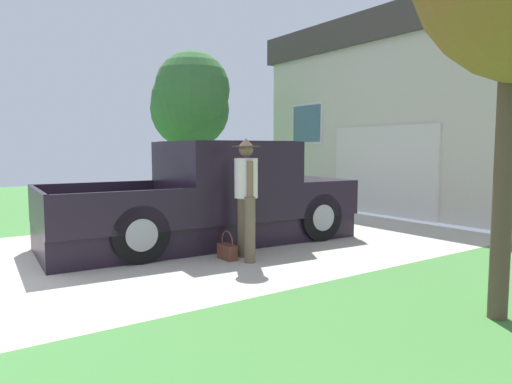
# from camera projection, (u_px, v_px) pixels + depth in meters

# --- Properties ---
(pickup_truck) EXTENTS (2.27, 5.14, 1.67)m
(pickup_truck) POSITION_uv_depth(u_px,v_px,m) (222.00, 197.00, 7.92)
(pickup_truck) COLOR black
(pickup_truck) RESTS_ON ground
(person_with_hat) EXTENTS (0.49, 0.40, 1.69)m
(person_with_hat) POSITION_uv_depth(u_px,v_px,m) (246.00, 191.00, 6.52)
(person_with_hat) COLOR brown
(person_with_hat) RESTS_ON ground
(handbag) EXTENTS (0.32, 0.15, 0.41)m
(handbag) POSITION_uv_depth(u_px,v_px,m) (227.00, 250.00, 6.61)
(handbag) COLOR brown
(handbag) RESTS_ON ground
(house_with_garage) EXTENTS (9.64, 5.84, 4.79)m
(house_with_garage) POSITION_uv_depth(u_px,v_px,m) (469.00, 115.00, 12.15)
(house_with_garage) COLOR beige
(house_with_garage) RESTS_ON ground
(neighbor_tree) EXTENTS (2.78, 2.41, 4.18)m
(neighbor_tree) POSITION_uv_depth(u_px,v_px,m) (190.00, 101.00, 13.19)
(neighbor_tree) COLOR brown
(neighbor_tree) RESTS_ON ground
(wheeled_trash_bin) EXTENTS (0.60, 0.72, 1.06)m
(wheeled_trash_bin) POSITION_uv_depth(u_px,v_px,m) (257.00, 187.00, 12.02)
(wheeled_trash_bin) COLOR #424247
(wheeled_trash_bin) RESTS_ON ground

